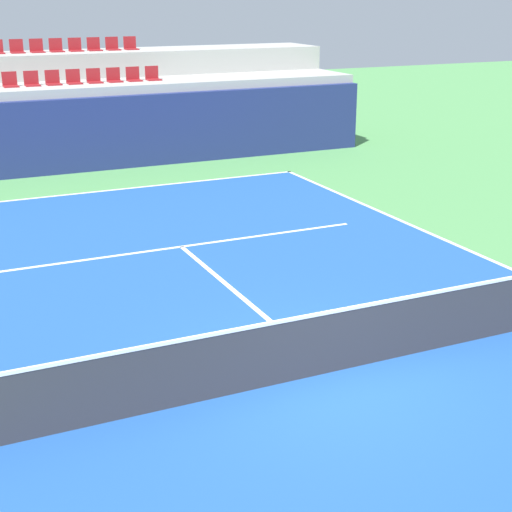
# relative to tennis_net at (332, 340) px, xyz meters

# --- Properties ---
(ground_plane) EXTENTS (80.00, 80.00, 0.00)m
(ground_plane) POSITION_rel_tennis_net_xyz_m (0.00, 0.00, -0.51)
(ground_plane) COLOR #4C8C4C
(court_surface) EXTENTS (11.00, 24.00, 0.01)m
(court_surface) POSITION_rel_tennis_net_xyz_m (0.00, 0.00, -0.50)
(court_surface) COLOR #1E4C99
(court_surface) RESTS_ON ground_plane
(baseline_far) EXTENTS (11.00, 0.10, 0.00)m
(baseline_far) POSITION_rel_tennis_net_xyz_m (0.00, 11.95, -0.50)
(baseline_far) COLOR white
(baseline_far) RESTS_ON court_surface
(service_line_far) EXTENTS (8.26, 0.10, 0.00)m
(service_line_far) POSITION_rel_tennis_net_xyz_m (0.00, 6.40, -0.50)
(service_line_far) COLOR white
(service_line_far) RESTS_ON court_surface
(centre_service_line) EXTENTS (0.10, 6.40, 0.00)m
(centre_service_line) POSITION_rel_tennis_net_xyz_m (0.00, 3.20, -0.50)
(centre_service_line) COLOR white
(centre_service_line) RESTS_ON court_surface
(back_wall) EXTENTS (18.74, 0.30, 2.21)m
(back_wall) POSITION_rel_tennis_net_xyz_m (0.00, 14.67, 0.60)
(back_wall) COLOR navy
(back_wall) RESTS_ON ground_plane
(stands_tier_lower) EXTENTS (18.74, 2.40, 2.48)m
(stands_tier_lower) POSITION_rel_tennis_net_xyz_m (0.00, 16.02, 0.73)
(stands_tier_lower) COLOR #9E9E99
(stands_tier_lower) RESTS_ON ground_plane
(stands_tier_upper) EXTENTS (18.74, 2.40, 3.29)m
(stands_tier_upper) POSITION_rel_tennis_net_xyz_m (0.00, 18.42, 1.14)
(stands_tier_upper) COLOR #9E9E99
(stands_tier_upper) RESTS_ON ground_plane
(seating_row_lower) EXTENTS (5.57, 0.44, 0.44)m
(seating_row_lower) POSITION_rel_tennis_net_xyz_m (-0.00, 16.12, 2.10)
(seating_row_lower) COLOR maroon
(seating_row_lower) RESTS_ON stands_tier_lower
(seating_row_upper) EXTENTS (5.57, 0.44, 0.44)m
(seating_row_upper) POSITION_rel_tennis_net_xyz_m (-0.00, 18.52, 2.91)
(seating_row_upper) COLOR maroon
(seating_row_upper) RESTS_ON stands_tier_upper
(tennis_net) EXTENTS (11.08, 0.08, 1.07)m
(tennis_net) POSITION_rel_tennis_net_xyz_m (0.00, 0.00, 0.00)
(tennis_net) COLOR black
(tennis_net) RESTS_ON court_surface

